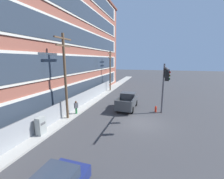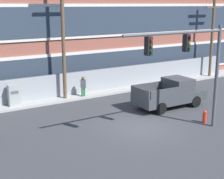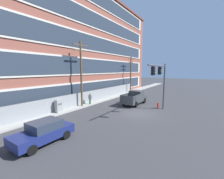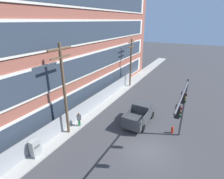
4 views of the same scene
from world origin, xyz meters
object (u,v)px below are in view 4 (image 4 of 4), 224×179
at_px(traffic_signal_mast, 182,104).
at_px(electrical_cabinet, 35,149).
at_px(pedestrian_near_cabinet, 79,119).
at_px(fire_hydrant, 172,130).
at_px(utility_pole_near_corner, 64,87).
at_px(pickup_truck_dark_grey, 140,114).
at_px(utility_pole_midblock, 131,61).

xyz_separation_m(traffic_signal_mast, electrical_cabinet, (-6.80, 9.94, -3.42)).
height_order(traffic_signal_mast, electrical_cabinet, traffic_signal_mast).
distance_m(pedestrian_near_cabinet, fire_hydrant, 9.59).
xyz_separation_m(utility_pole_near_corner, pedestrian_near_cabinet, (1.40, -0.26, -3.98)).
height_order(pickup_truck_dark_grey, utility_pole_near_corner, utility_pole_near_corner).
bearing_deg(electrical_cabinet, fire_hydrant, -46.54).
xyz_separation_m(pickup_truck_dark_grey, pedestrian_near_cabinet, (-4.11, 5.24, 0.03)).
relative_size(pedestrian_near_cabinet, fire_hydrant, 2.17).
bearing_deg(pedestrian_near_cabinet, utility_pole_near_corner, 169.59).
xyz_separation_m(traffic_signal_mast, utility_pole_near_corner, (-2.99, 9.82, 0.71)).
relative_size(utility_pole_midblock, fire_hydrant, 10.16).
height_order(pickup_truck_dark_grey, pedestrian_near_cabinet, pickup_truck_dark_grey).
xyz_separation_m(utility_pole_midblock, electrical_cabinet, (-19.16, 0.26, -3.57)).
bearing_deg(utility_pole_near_corner, pedestrian_near_cabinet, -10.41).
xyz_separation_m(utility_pole_near_corner, fire_hydrant, (4.97, -9.14, -4.57)).
bearing_deg(pedestrian_near_cabinet, utility_pole_midblock, 0.47).
relative_size(pickup_truck_dark_grey, fire_hydrant, 6.73).
bearing_deg(fire_hydrant, pedestrian_near_cabinet, 111.91).
xyz_separation_m(electrical_cabinet, pedestrian_near_cabinet, (5.20, -0.38, 0.15)).
relative_size(pickup_truck_dark_grey, pedestrian_near_cabinet, 3.10).
height_order(electrical_cabinet, fire_hydrant, electrical_cabinet).
relative_size(traffic_signal_mast, utility_pole_near_corner, 0.74).
height_order(pickup_truck_dark_grey, electrical_cabinet, pickup_truck_dark_grey).
distance_m(electrical_cabinet, fire_hydrant, 12.76).
height_order(utility_pole_near_corner, pedestrian_near_cabinet, utility_pole_near_corner).
relative_size(utility_pole_near_corner, utility_pole_midblock, 1.12).
distance_m(pickup_truck_dark_grey, utility_pole_midblock, 11.73).
distance_m(utility_pole_midblock, fire_hydrant, 14.32).
relative_size(pickup_truck_dark_grey, electrical_cabinet, 3.18).
distance_m(pickup_truck_dark_grey, utility_pole_near_corner, 8.76).
bearing_deg(pedestrian_near_cabinet, pickup_truck_dark_grey, -51.87).
height_order(utility_pole_midblock, pedestrian_near_cabinet, utility_pole_midblock).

